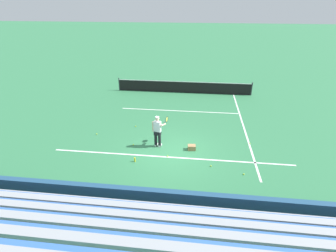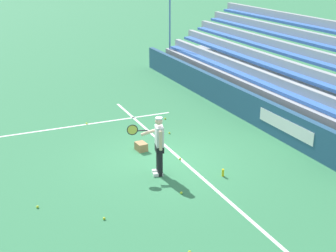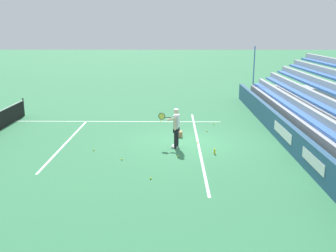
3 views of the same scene
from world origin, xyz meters
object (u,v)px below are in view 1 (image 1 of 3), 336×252
(tennis_ball_by_box, at_px, (97,134))
(tennis_ball_far_left, at_px, (158,118))
(tennis_ball_near_player, at_px, (133,145))
(tennis_player, at_px, (158,131))
(tennis_ball_far_right, at_px, (250,143))
(tennis_net, at_px, (184,87))
(water_bottle, at_px, (135,160))
(ball_box_cardboard, at_px, (192,147))
(tennis_ball_toward_net, at_px, (211,166))
(tennis_ball_stray_back, at_px, (136,126))
(tennis_ball_midcourt, at_px, (244,174))
(tennis_ball_on_baseline, at_px, (168,156))

(tennis_ball_by_box, xyz_separation_m, tennis_ball_far_left, (3.21, 2.61, 0.00))
(tennis_ball_near_player, bearing_deg, tennis_player, 3.61)
(tennis_ball_far_right, xyz_separation_m, tennis_net, (-4.14, 8.19, 0.46))
(tennis_player, relative_size, tennis_ball_by_box, 25.98)
(tennis_player, distance_m, water_bottle, 1.99)
(tennis_player, height_order, tennis_ball_by_box, tennis_player)
(tennis_ball_far_right, bearing_deg, ball_box_cardboard, -162.76)
(tennis_ball_toward_net, xyz_separation_m, tennis_ball_far_left, (-3.28, 5.07, 0.00))
(tennis_ball_stray_back, distance_m, tennis_ball_far_right, 6.76)
(ball_box_cardboard, height_order, tennis_ball_near_player, ball_box_cardboard)
(tennis_ball_by_box, height_order, tennis_ball_toward_net, same)
(tennis_ball_far_left, relative_size, tennis_ball_near_player, 1.00)
(tennis_ball_near_player, bearing_deg, tennis_ball_toward_net, -20.17)
(tennis_ball_far_left, relative_size, water_bottle, 0.30)
(ball_box_cardboard, relative_size, tennis_ball_toward_net, 6.06)
(tennis_ball_midcourt, height_order, tennis_ball_far_left, same)
(tennis_player, relative_size, tennis_ball_near_player, 25.98)
(tennis_player, distance_m, tennis_ball_toward_net, 3.30)
(tennis_ball_far_left, bearing_deg, tennis_net, 76.85)
(tennis_ball_on_baseline, height_order, tennis_net, tennis_net)
(tennis_ball_toward_net, relative_size, water_bottle, 0.30)
(tennis_ball_far_left, xyz_separation_m, tennis_net, (1.29, 5.50, 0.46))
(tennis_ball_stray_back, xyz_separation_m, tennis_ball_toward_net, (4.48, -3.72, 0.00))
(tennis_ball_midcourt, bearing_deg, tennis_player, 153.87)
(tennis_ball_far_left, relative_size, tennis_net, 0.01)
(tennis_player, xyz_separation_m, tennis_ball_near_player, (-1.33, -0.08, -0.86))
(tennis_ball_toward_net, bearing_deg, tennis_ball_near_player, 159.83)
(tennis_player, relative_size, tennis_ball_toward_net, 25.98)
(tennis_ball_midcourt, relative_size, tennis_ball_near_player, 1.00)
(tennis_ball_midcourt, distance_m, water_bottle, 5.10)
(tennis_ball_stray_back, distance_m, tennis_ball_on_baseline, 3.91)
(tennis_ball_far_right, height_order, water_bottle, water_bottle)
(tennis_ball_stray_back, distance_m, tennis_net, 7.31)
(tennis_ball_toward_net, height_order, tennis_ball_on_baseline, same)
(tennis_player, bearing_deg, tennis_ball_toward_net, -29.89)
(tennis_ball_stray_back, bearing_deg, water_bottle, -77.33)
(ball_box_cardboard, xyz_separation_m, tennis_ball_far_right, (3.11, 0.96, -0.10))
(tennis_player, xyz_separation_m, ball_box_cardboard, (1.80, -0.16, -0.76))
(tennis_ball_far_right, height_order, tennis_ball_near_player, same)
(tennis_ball_stray_back, xyz_separation_m, tennis_ball_on_baseline, (2.36, -3.12, 0.00))
(tennis_ball_far_right, distance_m, tennis_net, 9.19)
(tennis_ball_stray_back, xyz_separation_m, tennis_net, (2.49, 6.85, 0.46))
(tennis_player, relative_size, ball_box_cardboard, 4.29)
(tennis_ball_toward_net, bearing_deg, tennis_ball_by_box, 159.21)
(tennis_ball_midcourt, relative_size, tennis_ball_toward_net, 1.00)
(ball_box_cardboard, height_order, water_bottle, ball_box_cardboard)
(tennis_ball_toward_net, height_order, tennis_net, tennis_net)
(ball_box_cardboard, xyz_separation_m, tennis_net, (-1.03, 9.15, 0.36))
(tennis_ball_on_baseline, relative_size, tennis_net, 0.01)
(tennis_player, xyz_separation_m, water_bottle, (-0.88, -1.60, -0.78))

